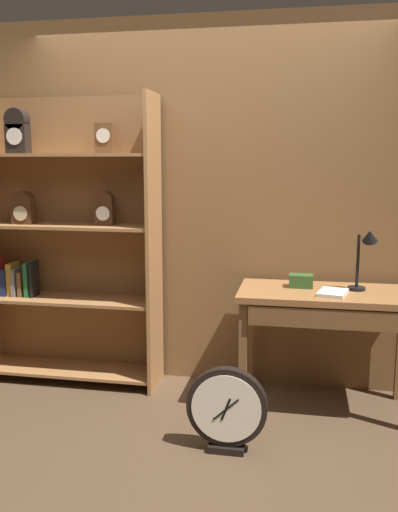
# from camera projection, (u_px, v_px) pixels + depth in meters

# --- Properties ---
(ground_plane) EXTENTS (10.00, 10.00, 0.00)m
(ground_plane) POSITION_uv_depth(u_px,v_px,m) (168.00, 466.00, 2.95)
(ground_plane) COLOR #4C3826
(back_wood_panel) EXTENTS (4.80, 0.05, 2.60)m
(back_wood_panel) POSITION_uv_depth(u_px,v_px,m) (208.00, 205.00, 3.94)
(back_wood_panel) COLOR brown
(back_wood_panel) RESTS_ON ground
(bookshelf) EXTENTS (1.34, 0.36, 2.07)m
(bookshelf) POSITION_uv_depth(u_px,v_px,m) (63.00, 243.00, 3.99)
(bookshelf) COLOR #9E6B3D
(bookshelf) RESTS_ON ground
(workbench) EXTENTS (1.12, 0.57, 0.79)m
(workbench) POSITION_uv_depth(u_px,v_px,m) (327.00, 309.00, 3.51)
(workbench) COLOR brown
(workbench) RESTS_ON ground
(desk_lamp) EXTENTS (0.17, 0.17, 0.42)m
(desk_lamp) POSITION_uv_depth(u_px,v_px,m) (365.00, 252.00, 3.46)
(desk_lamp) COLOR black
(desk_lamp) RESTS_ON workbench
(toolbox_small) EXTENTS (0.15, 0.11, 0.08)m
(toolbox_small) POSITION_uv_depth(u_px,v_px,m) (301.00, 281.00, 3.61)
(toolbox_small) COLOR #2D5123
(toolbox_small) RESTS_ON workbench
(open_repair_manual) EXTENTS (0.21, 0.25, 0.02)m
(open_repair_manual) POSITION_uv_depth(u_px,v_px,m) (333.00, 293.00, 3.41)
(open_repair_manual) COLOR silver
(open_repair_manual) RESTS_ON workbench
(round_clock_large) EXTENTS (0.45, 0.11, 0.49)m
(round_clock_large) POSITION_uv_depth(u_px,v_px,m) (227.00, 409.00, 3.06)
(round_clock_large) COLOR black
(round_clock_large) RESTS_ON ground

